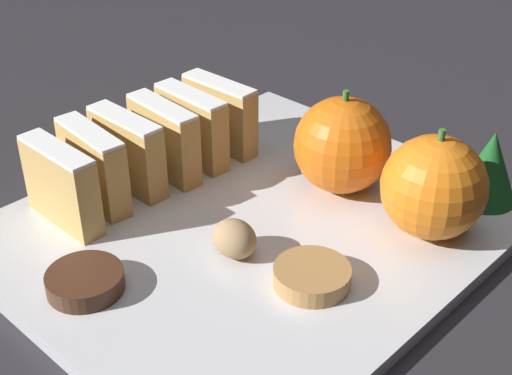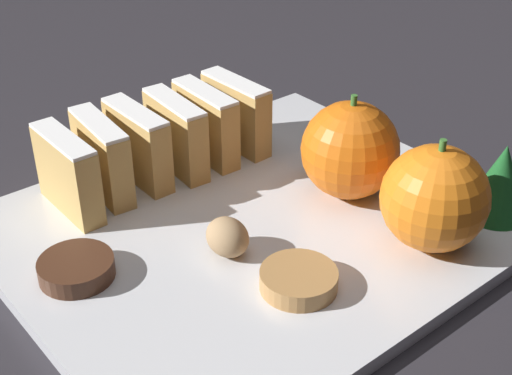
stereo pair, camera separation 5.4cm
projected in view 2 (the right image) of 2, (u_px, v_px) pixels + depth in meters
The scene contains 14 objects.
ground_plane at pixel (256, 233), 0.56m from camera, with size 6.00×6.00×0.00m, color #28262B.
serving_platter at pixel (256, 227), 0.56m from camera, with size 0.32×0.37×0.01m.
stollen_slice_front at pixel (68, 174), 0.55m from camera, with size 0.08×0.02×0.06m.
stollen_slice_second at pixel (102, 157), 0.58m from camera, with size 0.08×0.03×0.06m.
stollen_slice_third at pixel (138, 145), 0.59m from camera, with size 0.08×0.02×0.06m.
stollen_slice_fourth at pixel (174, 135), 0.61m from camera, with size 0.08×0.02×0.06m.
stollen_slice_fifth at pixel (206, 124), 0.63m from camera, with size 0.08×0.02×0.06m.
stollen_slice_sixth at pixel (236, 113), 0.64m from camera, with size 0.08×0.02×0.06m.
orange_near at pixel (350, 150), 0.57m from camera, with size 0.08×0.08×0.09m.
orange_far at pixel (434, 198), 0.51m from camera, with size 0.08×0.08×0.09m.
walnut at pixel (227, 237), 0.51m from camera, with size 0.04×0.03×0.03m.
chocolate_cookie at pixel (76, 268), 0.49m from camera, with size 0.05×0.05×0.01m.
gingerbread_cookie at pixel (299, 280), 0.48m from camera, with size 0.05×0.05×0.01m.
evergreen_sprig at pixel (501, 180), 0.55m from camera, with size 0.05×0.05×0.06m.
Camera 2 is at (0.35, -0.29, 0.32)m, focal length 50.00 mm.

